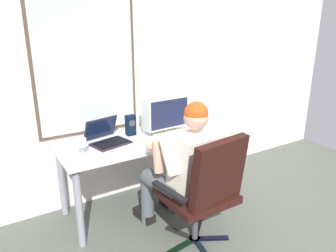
% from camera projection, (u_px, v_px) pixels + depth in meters
% --- Properties ---
extents(wall_rear, '(5.78, 0.08, 2.80)m').
position_uv_depth(wall_rear, '(136.00, 61.00, 3.17)').
color(wall_rear, silver).
rests_on(wall_rear, ground).
extents(desk, '(1.49, 0.68, 0.73)m').
position_uv_depth(desk, '(139.00, 149.00, 2.99)').
color(desk, gray).
rests_on(desk, ground).
extents(office_chair, '(0.66, 0.59, 0.98)m').
position_uv_depth(office_chair, '(206.00, 187.00, 2.43)').
color(office_chair, black).
rests_on(office_chair, ground).
extents(person_seated, '(0.57, 0.80, 1.20)m').
position_uv_depth(person_seated, '(183.00, 166.00, 2.61)').
color(person_seated, '#495155').
rests_on(person_seated, ground).
extents(crt_monitor, '(0.46, 0.25, 0.37)m').
position_uv_depth(crt_monitor, '(165.00, 113.00, 3.06)').
color(crt_monitor, beige).
rests_on(crt_monitor, desk).
extents(laptop, '(0.39, 0.37, 0.22)m').
position_uv_depth(laptop, '(106.00, 136.00, 2.85)').
color(laptop, black).
rests_on(laptop, desk).
extents(wine_glass, '(0.08, 0.08, 0.15)m').
position_uv_depth(wine_glass, '(81.00, 143.00, 2.55)').
color(wine_glass, silver).
rests_on(wine_glass, desk).
extents(desk_speaker, '(0.09, 0.07, 0.20)m').
position_uv_depth(desk_speaker, '(131.00, 125.00, 3.02)').
color(desk_speaker, black).
rests_on(desk_speaker, desk).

